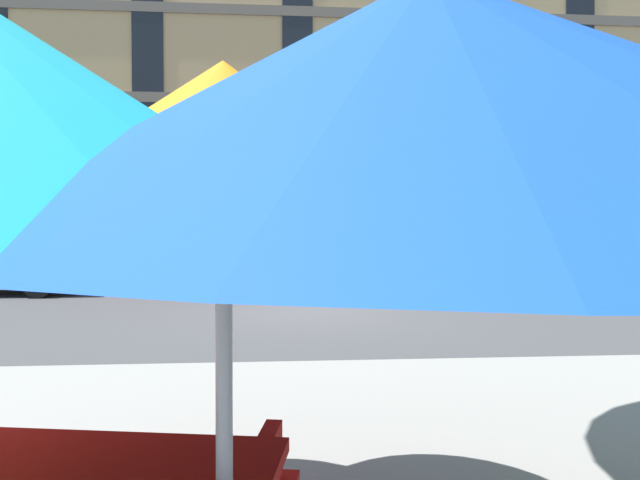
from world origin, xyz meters
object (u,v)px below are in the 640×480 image
object	(u,v)px
street_tree_middle	(366,165)
pickup_gray	(1,254)
pickup_red	(264,254)
pickup_green	(526,253)
patio_umbrella	(223,160)

from	to	relation	value
street_tree_middle	pickup_gray	bearing A→B (deg)	-163.60
pickup_red	street_tree_middle	bearing A→B (deg)	42.38
pickup_red	pickup_green	size ratio (longest dim) A/B	1.00
pickup_gray	patio_umbrella	bearing A→B (deg)	-61.11
street_tree_middle	pickup_green	bearing A→B (deg)	-36.14
pickup_red	pickup_green	world-z (taller)	same
pickup_red	street_tree_middle	world-z (taller)	street_tree_middle
pickup_green	patio_umbrella	distance (m)	14.55
street_tree_middle	patio_umbrella	world-z (taller)	street_tree_middle
street_tree_middle	pickup_red	bearing A→B (deg)	-137.62
pickup_gray	pickup_red	bearing A→B (deg)	0.00
pickup_green	patio_umbrella	world-z (taller)	patio_umbrella
patio_umbrella	street_tree_middle	bearing A→B (deg)	79.09
pickup_red	street_tree_middle	size ratio (longest dim) A/B	0.95
pickup_gray	street_tree_middle	bearing A→B (deg)	16.40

